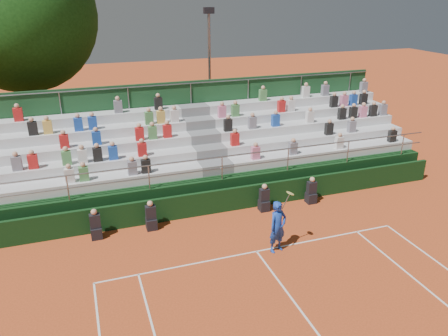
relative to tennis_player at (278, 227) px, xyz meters
name	(u,v)px	position (x,y,z in m)	size (l,w,h in m)	color
ground	(257,252)	(-0.69, 0.15, -0.94)	(90.00, 90.00, 0.00)	#C34C20
courtside_wall	(226,200)	(-0.69, 3.35, -0.44)	(20.00, 0.15, 1.00)	black
line_officials	(211,208)	(-1.50, 2.90, -0.47)	(9.28, 0.40, 1.19)	black
grandstand	(204,160)	(-0.69, 6.59, 0.13)	(20.00, 5.20, 4.40)	black
tennis_player	(278,227)	(0.00, 0.00, 0.00)	(0.92, 0.62, 2.22)	#173FB0
tree_east	(20,16)	(-8.16, 13.38, 6.30)	(7.59, 7.59, 11.05)	#321D12
floodlight_mast	(209,64)	(1.65, 13.07, 3.50)	(0.60, 0.25, 7.57)	gray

